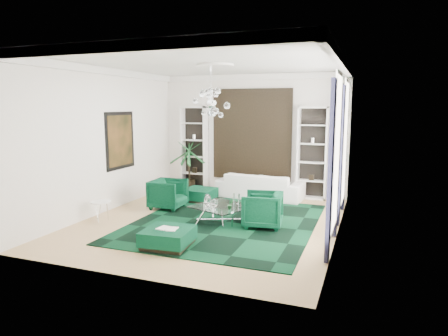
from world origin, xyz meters
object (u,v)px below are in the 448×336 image
at_px(ottoman_side, 200,195).
at_px(coffee_table, 222,214).
at_px(armchair_left, 168,194).
at_px(palm, 189,158).
at_px(armchair_right, 262,210).
at_px(side_table, 101,211).
at_px(sofa, 260,186).
at_px(ottoman_front, 168,238).

bearing_deg(ottoman_side, coffee_table, -52.58).
relative_size(armchair_left, palm, 0.41).
relative_size(armchair_right, coffee_table, 0.76).
bearing_deg(ottoman_side, side_table, -117.78).
xyz_separation_m(sofa, ottoman_side, (-1.58, -1.02, -0.19)).
distance_m(armchair_right, side_table, 3.96).
bearing_deg(armchair_left, side_table, 148.03).
bearing_deg(palm, ottoman_side, -54.04).
relative_size(armchair_right, palm, 0.42).
relative_size(coffee_table, ottoman_front, 1.29).
height_order(ottoman_side, side_table, side_table).
bearing_deg(sofa, ottoman_side, 36.62).
bearing_deg(sofa, coffee_table, 90.25).
relative_size(sofa, armchair_left, 2.92).
height_order(sofa, ottoman_front, sofa).
distance_m(side_table, palm, 4.18).
bearing_deg(side_table, palm, 83.36).
bearing_deg(palm, armchair_left, -78.36).
height_order(sofa, side_table, sofa).
distance_m(armchair_right, ottoman_front, 2.45).
xyz_separation_m(armchair_right, side_table, (-3.85, -0.90, -0.17)).
relative_size(ottoman_front, side_table, 1.86).
height_order(side_table, palm, palm).
bearing_deg(armchair_right, coffee_table, -97.65).
relative_size(ottoman_side, palm, 0.39).
xyz_separation_m(armchair_left, ottoman_front, (1.45, -2.71, -0.22)).
xyz_separation_m(ottoman_side, side_table, (-1.44, -2.74, 0.05)).
relative_size(sofa, palm, 1.21).
bearing_deg(ottoman_side, ottoman_front, -75.53).
bearing_deg(armchair_left, ottoman_side, -24.69).
distance_m(ottoman_front, palm, 5.57).
relative_size(armchair_left, armchair_right, 0.99).
distance_m(coffee_table, palm, 4.05).
relative_size(sofa, armchair_right, 2.89).
distance_m(armchair_right, coffee_table, 1.03).
bearing_deg(sofa, armchair_left, 49.58).
distance_m(coffee_table, ottoman_side, 2.31).
height_order(armchair_left, ottoman_side, armchair_left).
distance_m(sofa, coffee_table, 2.87).
xyz_separation_m(ottoman_front, palm, (-1.95, 5.14, 0.90)).
bearing_deg(side_table, sofa, 51.23).
bearing_deg(ottoman_front, coffee_table, 77.85).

